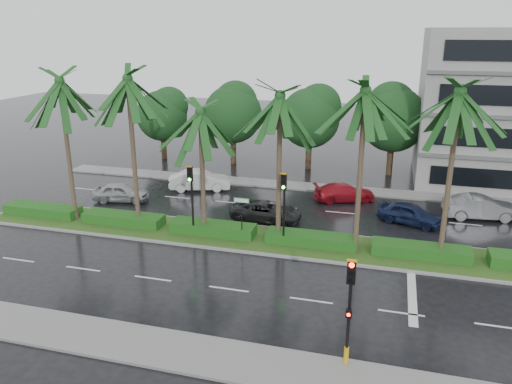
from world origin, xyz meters
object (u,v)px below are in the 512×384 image
(street_sign, at_px, (242,208))
(car_silver, at_px, (121,192))
(car_red, at_px, (344,192))
(car_white, at_px, (200,180))
(car_darkgrey, at_px, (266,211))
(signal_median_left, at_px, (191,190))
(car_blue, at_px, (410,214))
(car_grey, at_px, (481,207))
(signal_near, at_px, (349,308))

(street_sign, relative_size, car_silver, 0.66)
(car_silver, bearing_deg, car_red, -85.75)
(street_sign, distance_m, car_red, 10.48)
(car_white, xyz_separation_m, car_darkgrey, (6.56, -5.00, -0.13))
(signal_median_left, distance_m, car_blue, 14.00)
(car_red, bearing_deg, car_grey, -119.91)
(signal_median_left, relative_size, car_red, 0.99)
(car_darkgrey, bearing_deg, car_blue, -76.43)
(signal_median_left, bearing_deg, street_sign, 3.47)
(car_red, height_order, car_blue, car_blue)
(signal_near, bearing_deg, car_red, 96.02)
(car_silver, xyz_separation_m, car_darkgrey, (11.06, -0.94, -0.03))
(street_sign, xyz_separation_m, car_grey, (14.00, 7.86, -1.35))
(signal_near, distance_m, car_white, 22.80)
(car_red, bearing_deg, car_silver, 83.73)
(car_red, bearing_deg, street_sign, 129.11)
(signal_near, xyz_separation_m, car_red, (-2.00, 18.96, -1.86))
(car_darkgrey, distance_m, car_blue, 9.21)
(signal_near, xyz_separation_m, street_sign, (-7.00, 9.87, -0.38))
(signal_near, xyz_separation_m, car_silver, (-17.56, 14.55, -1.83))
(car_white, bearing_deg, signal_near, -163.01)
(car_silver, xyz_separation_m, car_red, (15.56, 4.41, -0.03))
(signal_near, bearing_deg, street_sign, 125.34)
(signal_near, distance_m, signal_median_left, 13.93)
(signal_near, distance_m, car_grey, 19.14)
(signal_near, xyz_separation_m, signal_median_left, (-10.00, 9.69, 0.49))
(car_silver, height_order, car_blue, car_blue)
(car_white, relative_size, car_blue, 1.16)
(signal_near, relative_size, signal_median_left, 1.00)
(car_blue, bearing_deg, car_silver, 112.42)
(car_silver, height_order, car_white, car_white)
(street_sign, relative_size, car_blue, 0.65)
(signal_near, distance_m, car_red, 19.16)
(street_sign, height_order, car_darkgrey, street_sign)
(signal_median_left, distance_m, car_silver, 9.29)
(signal_median_left, height_order, car_white, signal_median_left)
(car_darkgrey, height_order, car_grey, car_grey)
(street_sign, relative_size, car_white, 0.56)
(car_grey, bearing_deg, car_white, 78.87)
(car_red, bearing_deg, car_blue, -149.33)
(signal_near, relative_size, street_sign, 1.68)
(car_silver, relative_size, car_white, 0.85)
(signal_median_left, height_order, street_sign, signal_median_left)
(street_sign, height_order, car_blue, street_sign)
(street_sign, height_order, car_red, street_sign)
(signal_median_left, xyz_separation_m, car_red, (8.00, 9.28, -2.36))
(signal_near, height_order, car_white, signal_near)
(car_white, distance_m, car_darkgrey, 8.25)
(car_silver, bearing_deg, street_sign, -125.49)
(street_sign, height_order, car_grey, street_sign)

